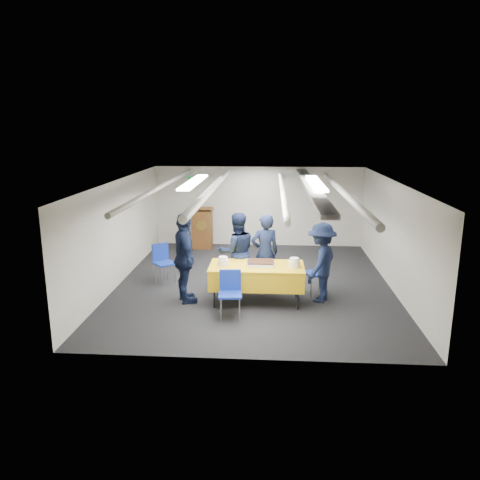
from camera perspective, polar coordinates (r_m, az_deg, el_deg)
name	(u,v)px	position (r m, az deg, el deg)	size (l,w,h in m)	color
ground	(254,283)	(10.55, 1.67, -5.31)	(7.00, 7.00, 0.00)	black
room_shell	(259,201)	(10.50, 2.34, 4.80)	(6.00, 7.00, 2.30)	beige
serving_table	(257,276)	(9.30, 2.04, -4.35)	(1.86, 0.93, 0.77)	black
sheet_cake	(261,263)	(9.24, 2.52, -2.82)	(0.53, 0.41, 0.09)	white
plate_stack_left	(223,261)	(9.21, -2.07, -2.63)	(0.21, 0.21, 0.18)	white
plate_stack_right	(294,263)	(9.17, 6.63, -2.77)	(0.22, 0.22, 0.18)	white
podium	(202,227)	(13.45, -4.63, 1.60)	(0.62, 0.53, 1.25)	brown
chair_near	(230,289)	(8.65, -1.21, -5.96)	(0.45, 0.45, 0.87)	gray
chair_right	(319,269)	(9.93, 9.65, -3.52)	(0.54, 0.54, 0.87)	gray
chair_left	(163,259)	(10.66, -9.40, -2.29)	(0.59, 0.59, 0.87)	gray
sailor_a	(265,253)	(9.87, 3.04, -1.58)	(0.61, 0.40, 1.68)	black
sailor_b	(237,252)	(9.89, -0.39, -1.47)	(0.82, 0.64, 1.70)	black
sailor_c	(185,258)	(9.28, -6.75, -2.24)	(1.06, 0.44, 1.81)	black
sailor_d	(321,263)	(9.44, 9.85, -2.73)	(1.04, 0.60, 1.61)	black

